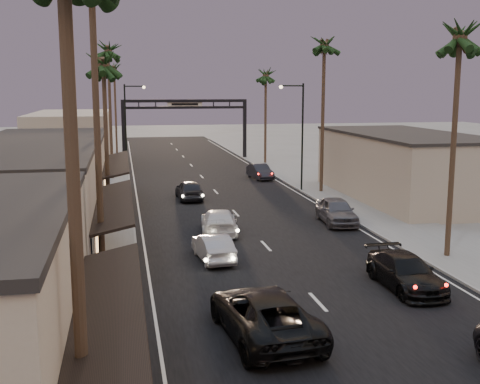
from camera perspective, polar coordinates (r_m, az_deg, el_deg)
name	(u,v)px	position (r m, az deg, el deg)	size (l,w,h in m)	color
ground	(228,205)	(44.76, -1.13, -1.26)	(200.00, 200.00, 0.00)	slate
road	(218,194)	(49.61, -2.14, -0.17)	(14.00, 120.00, 0.02)	black
sidewalk_left	(102,184)	(55.95, -12.94, 0.78)	(5.00, 92.00, 0.12)	slate
sidewalk_right	(303,178)	(58.48, 6.01, 1.36)	(5.00, 92.00, 0.12)	slate
storefront_mid	(8,214)	(30.32, -21.15, -1.96)	(8.00, 14.00, 5.50)	gray
storefront_far	(48,173)	(45.99, -17.76, 1.73)	(8.00, 16.00, 5.00)	#BBAA8E
storefront_dist	(72,140)	(68.71, -15.65, 4.77)	(8.00, 20.00, 6.00)	gray
building_right	(404,167)	(48.75, 15.30, 2.28)	(8.00, 18.00, 5.00)	gray
arch	(185,114)	(73.72, -5.24, 7.38)	(15.20, 0.40, 7.27)	black
streetlight_right	(299,128)	(50.52, 5.64, 6.06)	(2.13, 0.30, 9.00)	black
streetlight_left	(128,121)	(61.36, -10.54, 6.59)	(2.13, 0.30, 9.00)	black
palm_lc	(103,58)	(39.33, -12.86, 12.31)	(3.20, 3.20, 12.20)	#38281C
palm_ld	(108,46)	(58.40, -12.42, 13.34)	(3.20, 3.20, 14.20)	#38281C
palm_ra	(461,28)	(31.86, 20.18, 14.37)	(3.20, 3.20, 13.20)	#38281C
palm_rb	(325,40)	(50.12, 8.02, 14.09)	(3.20, 3.20, 14.20)	#38281C
palm_rc	(266,71)	(69.22, 2.46, 11.35)	(3.20, 3.20, 12.20)	#38281C
palm_far	(114,66)	(81.32, -11.86, 11.61)	(3.20, 3.20, 13.20)	#38281C
oncoming_pickup	(264,314)	(21.33, 2.29, -11.48)	(2.80, 6.07, 1.69)	black
oncoming_silver	(213,247)	(30.48, -2.56, -5.25)	(1.43, 4.11, 1.35)	#9D9EA3
oncoming_white	(219,222)	(35.92, -2.01, -2.82)	(2.07, 5.08, 1.48)	silver
oncoming_dgrey	(189,190)	(47.06, -4.83, 0.20)	(1.82, 4.52, 1.54)	black
curbside_black	(405,272)	(27.21, 15.41, -7.33)	(2.05, 5.04, 1.46)	black
curbside_grey	(336,211)	(39.06, 9.14, -1.78)	(1.96, 4.88, 1.66)	#4B4A4F
curbside_far	(260,172)	(57.67, 1.91, 1.94)	(1.50, 4.30, 1.42)	black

